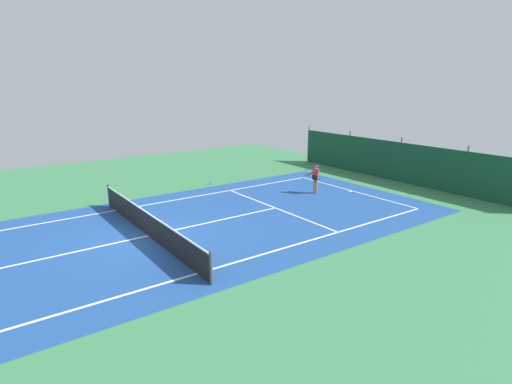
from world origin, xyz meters
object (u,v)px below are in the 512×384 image
Objects in this scene: tennis_player at (315,176)px; water_bottle at (211,183)px; tennis_net at (148,224)px; tennis_ball_midcourt at (289,189)px; tennis_ball_near_player at (376,195)px.

tennis_player is 6.30m from water_bottle.
tennis_net is 9.94m from tennis_player.
tennis_ball_midcourt is at bearing 34.57° from tennis_player.
tennis_player is at bearing 95.29° from tennis_net.
tennis_net is 6.17× the size of tennis_player.
tennis_player reaches higher than tennis_ball_near_player.
water_bottle is (-3.51, -3.09, 0.09)m from tennis_ball_midcourt.
tennis_net is 8.61m from water_bottle.
tennis_ball_midcourt is (-2.44, 9.29, -0.48)m from tennis_net.
tennis_player is 3.41m from tennis_ball_near_player.
tennis_player is 1.89m from tennis_ball_midcourt.
tennis_ball_near_player is at bearing 39.30° from water_bottle.
tennis_ball_midcourt is 0.28× the size of water_bottle.
water_bottle is (-5.04, -3.69, -0.84)m from tennis_player.
water_bottle reaches higher than tennis_ball_midcourt.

